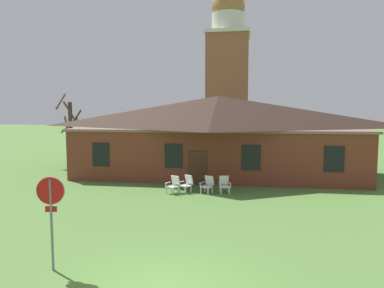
% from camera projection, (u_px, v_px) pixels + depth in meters
% --- Properties ---
extents(brick_building, '(19.61, 10.40, 5.63)m').
position_uv_depth(brick_building, '(218.00, 133.00, 25.94)').
color(brick_building, brown).
rests_on(brick_building, ground).
extents(dome_tower, '(5.18, 5.18, 19.34)m').
position_uv_depth(dome_tower, '(228.00, 74.00, 41.26)').
color(dome_tower, '#93563D').
rests_on(dome_tower, ground).
extents(stop_sign, '(0.80, 0.18, 2.70)m').
position_uv_depth(stop_sign, '(51.00, 204.00, 9.74)').
color(stop_sign, slate).
rests_on(stop_sign, ground).
extents(lawn_chair_by_porch, '(0.81, 0.85, 0.96)m').
position_uv_depth(lawn_chair_by_porch, '(174.00, 184.00, 19.17)').
color(lawn_chair_by_porch, silver).
rests_on(lawn_chair_by_porch, ground).
extents(lawn_chair_near_door, '(0.84, 0.87, 0.96)m').
position_uv_depth(lawn_chair_near_door, '(187.00, 183.00, 19.43)').
color(lawn_chair_near_door, white).
rests_on(lawn_chair_near_door, ground).
extents(lawn_chair_left_end, '(0.80, 0.84, 0.96)m').
position_uv_depth(lawn_chair_left_end, '(208.00, 184.00, 19.22)').
color(lawn_chair_left_end, white).
rests_on(lawn_chair_left_end, ground).
extents(lawn_chair_middle, '(0.72, 0.77, 0.96)m').
position_uv_depth(lawn_chair_middle, '(224.00, 184.00, 19.21)').
color(lawn_chair_middle, white).
rests_on(lawn_chair_middle, ground).
extents(bare_tree_beside_building, '(2.07, 2.01, 6.08)m').
position_uv_depth(bare_tree_beside_building, '(70.00, 128.00, 30.65)').
color(bare_tree_beside_building, brown).
rests_on(bare_tree_beside_building, ground).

